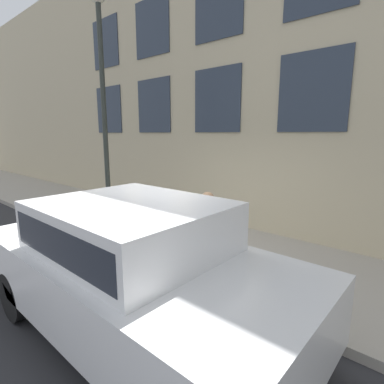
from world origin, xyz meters
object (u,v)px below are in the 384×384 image
at_px(person, 207,224).
at_px(street_lamp, 103,85).
at_px(parked_car_white_near, 133,262).
at_px(fire_hydrant, 178,244).

height_order(person, street_lamp, street_lamp).
distance_m(person, parked_car_white_near, 1.71).
xyz_separation_m(person, street_lamp, (0.39, 3.52, 2.63)).
bearing_deg(person, fire_hydrant, -129.00).
bearing_deg(parked_car_white_near, street_lamp, 60.54).
bearing_deg(person, street_lamp, -143.95).
xyz_separation_m(person, parked_car_white_near, (-1.70, -0.19, -0.05)).
relative_size(person, parked_car_white_near, 0.31).
bearing_deg(parked_car_white_near, person, 6.31).
bearing_deg(fire_hydrant, parked_car_white_near, -153.75).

